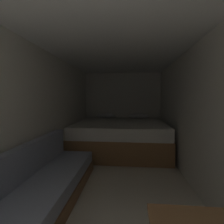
# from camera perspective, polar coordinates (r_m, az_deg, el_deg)

# --- Properties ---
(ground_plane) EXTENTS (7.59, 7.59, 0.00)m
(ground_plane) POSITION_cam_1_polar(r_m,az_deg,el_deg) (2.90, 0.81, -22.08)
(ground_plane) COLOR beige
(wall_back) EXTENTS (2.35, 0.05, 2.06)m
(wall_back) POSITION_cam_1_polar(r_m,az_deg,el_deg) (5.42, 3.35, 1.57)
(wall_back) COLOR silver
(wall_back) RESTS_ON ground
(wall_left) EXTENTS (0.05, 5.59, 2.06)m
(wall_left) POSITION_cam_1_polar(r_m,az_deg,el_deg) (2.94, -22.10, -1.11)
(wall_left) COLOR silver
(wall_left) RESTS_ON ground
(wall_right) EXTENTS (0.05, 5.59, 2.06)m
(wall_right) POSITION_cam_1_polar(r_m,az_deg,el_deg) (2.77, 25.33, -1.54)
(wall_right) COLOR silver
(wall_right) RESTS_ON ground
(ceiling_slab) EXTENTS (2.35, 5.59, 0.05)m
(ceiling_slab) POSITION_cam_1_polar(r_m,az_deg,el_deg) (2.72, 0.86, 21.26)
(ceiling_slab) COLOR white
(ceiling_slab) RESTS_ON wall_left
(bed) EXTENTS (2.13, 2.03, 0.87)m
(bed) POSITION_cam_1_polar(r_m,az_deg,el_deg) (4.44, 2.74, -7.73)
(bed) COLOR olive
(bed) RESTS_ON ground
(sofa_left) EXTENTS (0.67, 3.02, 0.73)m
(sofa_left) POSITION_cam_1_polar(r_m,az_deg,el_deg) (2.20, -25.98, -25.05)
(sofa_left) COLOR brown
(sofa_left) RESTS_ON ground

